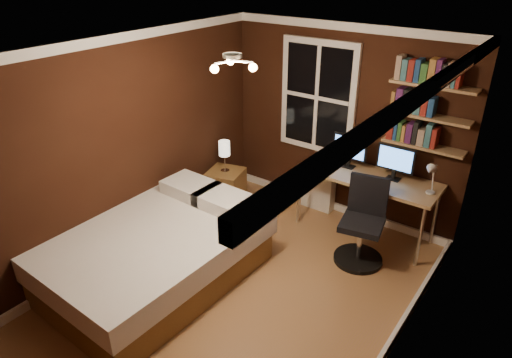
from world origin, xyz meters
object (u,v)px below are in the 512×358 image
Objects in this scene: monitor_right at (395,163)px; desk_lamp at (431,178)px; bed at (156,253)px; nightstand at (226,189)px; monitor_left at (350,151)px; desk at (368,180)px; office_chair at (362,230)px; bedside_lamp at (225,156)px; radiator at (319,186)px.

monitor_right is 0.50m from desk_lamp.
bed is 1.68m from nightstand.
bed is at bearing -116.56° from monitor_left.
bed is 5.25× the size of desk_lamp.
monitor_right is at bearing 54.36° from bed.
desk is 0.68m from office_chair.
bedside_lamp is 2.60m from desk_lamp.
desk_lamp reaches higher than desk.
bedside_lamp is 2.19m from monitor_right.
nightstand is 1.28m from radiator.
nightstand is 1.27× the size of monitor_right.
nightstand is at bearing 0.00° from bedside_lamp.
bedside_lamp reaches higher than nightstand.
monitor_left is (1.50, 0.62, 0.74)m from nightstand.
desk_lamp is 0.95m from office_chair.
bedside_lamp is 0.26× the size of desk.
radiator is at bearing 130.43° from office_chair.
bed is 2.28× the size of office_chair.
monitor_right reaches higher than nightstand.
desk_lamp is (0.74, -0.08, 0.28)m from desk.
monitor_left is 1.03m from office_chair.
office_chair is (2.02, -0.01, 0.11)m from nightstand.
desk is at bearing 16.39° from bedside_lamp.
desk_lamp is at bearing -19.68° from monitor_right.
nightstand is at bearing 104.54° from bed.
desk is at bearing -15.40° from monitor_left.
bedside_lamp is at bearing -163.51° from monitor_right.
office_chair reaches higher than radiator.
nightstand is at bearing 168.07° from office_chair.
nightstand is 0.50m from bedside_lamp.
monitor_right is (0.58, 0.00, 0.00)m from monitor_left.
desk_lamp is at bearing 28.75° from office_chair.
desk is 3.86× the size of desk_lamp.
monitor_left and monitor_right have the same top height.
monitor_right reaches higher than office_chair.
monitor_left reaches higher than bedside_lamp.
desk_lamp reaches higher than radiator.
monitor_right is at bearing 0.00° from monitor_left.
radiator is 1.69m from desk_lamp.
office_chair is (2.02, -0.01, -0.39)m from bedside_lamp.
bedside_lamp is 0.98× the size of monitor_right.
monitor_right reaches higher than bedside_lamp.
desk_lamp reaches higher than bed.
monitor_left is 0.44× the size of office_chair.
nightstand is at bearing -144.15° from radiator.
monitor_right reaches higher than desk.
monitor_left is at bearing 65.01° from bed.
desk_lamp is (2.55, 0.45, 0.25)m from bedside_lamp.
radiator is (1.04, 0.75, 0.06)m from nightstand.
desk is at bearing -15.96° from radiator.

